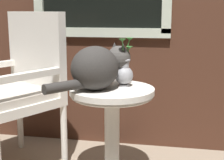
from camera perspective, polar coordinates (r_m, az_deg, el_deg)
wicker_side_table at (r=2.12m, az=0.00°, el=-5.94°), size 0.52×0.52×0.59m
wicker_chair at (r=2.35m, az=-15.54°, el=-0.63°), size 0.75×0.75×1.05m
cat at (r=2.01m, az=-2.47°, el=2.19°), size 0.43×0.50×0.27m
pewter_vase_with_ivy at (r=2.10m, az=2.04°, el=1.39°), size 0.11×0.14×0.30m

